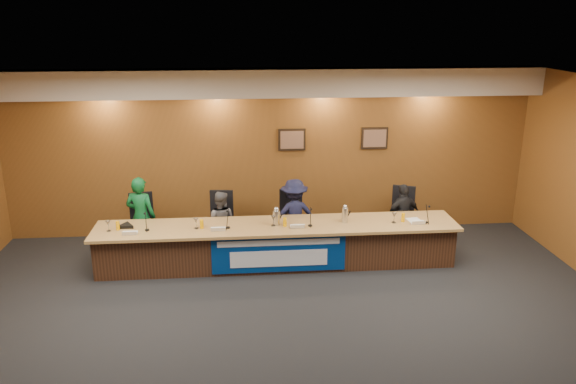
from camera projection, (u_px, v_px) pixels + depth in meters
name	position (u px, v px, depth m)	size (l,w,h in m)	color
floor	(290.00, 341.00, 7.42)	(10.00, 10.00, 0.00)	black
ceiling	(290.00, 98.00, 6.45)	(10.00, 8.00, 0.04)	silver
wall_back	(271.00, 153.00, 10.74)	(10.00, 0.04, 3.20)	brown
soffit	(271.00, 83.00, 10.09)	(10.00, 0.50, 0.50)	beige
dais_body	(277.00, 245.00, 9.59)	(6.00, 0.80, 0.70)	#3E2315
dais_top	(277.00, 226.00, 9.43)	(6.10, 0.95, 0.05)	#A57B44
banner	(279.00, 254.00, 9.19)	(2.20, 0.02, 0.65)	navy
banner_text_upper	(279.00, 243.00, 9.12)	(2.00, 0.01, 0.10)	silver
banner_text_lower	(279.00, 258.00, 9.20)	(1.60, 0.01, 0.28)	silver
wall_photo_left	(292.00, 140.00, 10.67)	(0.52, 0.04, 0.42)	black
wall_photo_right	(375.00, 138.00, 10.80)	(0.52, 0.04, 0.42)	black
panelist_a	(141.00, 217.00, 9.87)	(0.53, 0.35, 1.45)	#0B5124
panelist_b	(221.00, 222.00, 10.03)	(0.56, 0.44, 1.15)	#525257
panelist_c	(294.00, 215.00, 10.11)	(0.86, 0.50, 1.34)	black
panelist_d	(403.00, 216.00, 10.30)	(0.70, 0.29, 1.20)	black
office_chair_a	(143.00, 228.00, 10.04)	(0.48, 0.48, 0.08)	black
office_chair_b	(221.00, 225.00, 10.15)	(0.48, 0.48, 0.08)	black
office_chair_c	(294.00, 223.00, 10.26)	(0.48, 0.48, 0.08)	black
office_chair_d	(401.00, 220.00, 10.43)	(0.48, 0.48, 0.08)	black
nameplate_a	(129.00, 233.00, 8.95)	(0.24, 0.06, 0.09)	white
microphone_a	(147.00, 230.00, 9.17)	(0.07, 0.07, 0.02)	black
juice_glass_a	(118.00, 226.00, 9.17)	(0.06, 0.06, 0.15)	#FFB100
water_glass_a	(108.00, 226.00, 9.12)	(0.08, 0.08, 0.18)	silver
nameplate_b	(218.00, 229.00, 9.11)	(0.24, 0.06, 0.09)	white
microphone_b	(228.00, 228.00, 9.27)	(0.07, 0.07, 0.02)	black
juice_glass_b	(202.00, 224.00, 9.24)	(0.06, 0.06, 0.15)	#FFB100
water_glass_b	(196.00, 223.00, 9.23)	(0.08, 0.08, 0.18)	silver
nameplate_c	(298.00, 226.00, 9.23)	(0.24, 0.06, 0.09)	white
microphone_c	(310.00, 225.00, 9.36)	(0.07, 0.07, 0.02)	black
juice_glass_c	(285.00, 222.00, 9.33)	(0.06, 0.06, 0.15)	#FFB100
water_glass_c	(273.00, 221.00, 9.35)	(0.08, 0.08, 0.18)	silver
nameplate_d	(418.00, 222.00, 9.41)	(0.24, 0.06, 0.09)	white
microphone_d	(426.00, 222.00, 9.50)	(0.07, 0.07, 0.02)	black
juice_glass_d	(403.00, 218.00, 9.54)	(0.06, 0.06, 0.15)	#FFB100
water_glass_d	(394.00, 218.00, 9.49)	(0.08, 0.08, 0.18)	silver
carafe_mid	(276.00, 218.00, 9.38)	(0.12, 0.12, 0.25)	silver
carafe_right	(345.00, 215.00, 9.50)	(0.11, 0.11, 0.26)	silver
speakerphone	(126.00, 226.00, 9.30)	(0.32, 0.32, 0.05)	black
paper_stack	(415.00, 221.00, 9.60)	(0.22, 0.30, 0.01)	white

